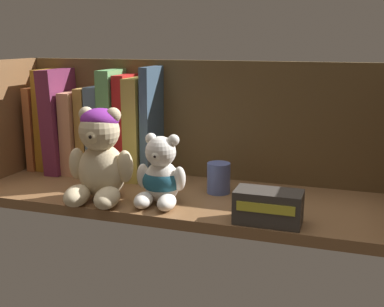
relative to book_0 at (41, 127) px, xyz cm
name	(u,v)px	position (x,y,z in cm)	size (l,w,h in cm)	color
shelf_board	(184,199)	(39.50, -9.74, -10.58)	(83.86, 26.37, 2.00)	brown
shelf_back_panel	(205,124)	(39.50, 4.04, 2.20)	(86.26, 1.20, 27.57)	brown
shelf_side_panel_left	(0,124)	(-3.23, -9.74, 2.20)	(1.60, 28.77, 27.57)	brown
book_0	(41,127)	(0.00, 0.00, 0.00)	(1.86, 10.05, 19.17)	#B46437
book_1	(50,119)	(2.90, 0.00, 2.02)	(3.26, 9.01, 23.22)	#AC7420
book_2	(64,120)	(6.64, 0.00, 2.13)	(3.53, 14.49, 23.44)	#672444
book_3	(78,131)	(10.24, 0.00, -0.34)	(2.98, 11.76, 18.48)	tan
book_4	(90,130)	(13.21, 0.00, 0.12)	(2.26, 9.43, 19.41)	#AE813E
book_5	(101,130)	(16.22, 0.00, 0.33)	(3.06, 9.69, 19.83)	slate
book_6	(115,123)	(19.66, 0.00, 2.17)	(3.14, 10.76, 23.50)	#62A760
book_7	(128,126)	(22.93, 0.00, 1.67)	(2.71, 9.52, 22.51)	red
book_8	(142,128)	(26.26, 0.00, 1.43)	(3.26, 13.02, 22.04)	#A3933E
book_9	(154,123)	(29.17, 0.00, 2.59)	(1.86, 11.32, 24.35)	#384F64
teddy_bear_larger	(100,157)	(25.47, -17.51, -1.19)	(13.03, 13.36, 17.69)	beige
teddy_bear_smaller	(161,176)	(37.12, -15.87, -4.41)	(9.58, 9.98, 13.16)	white
pillar_candle	(219,178)	(45.61, -6.34, -6.53)	(4.64, 4.64, 6.11)	#4C5B99
small_product_box	(268,207)	(57.82, -19.55, -6.77)	(11.13, 5.90, 5.62)	#38332D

